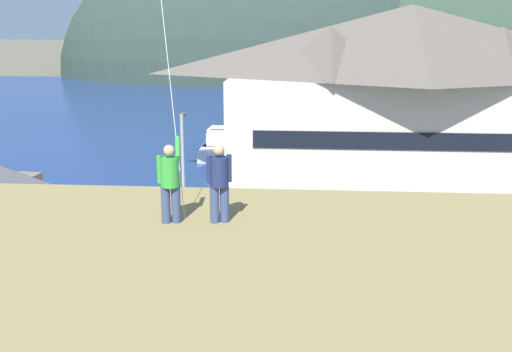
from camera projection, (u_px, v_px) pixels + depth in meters
The scene contains 16 objects.
ground_plane at pixel (262, 341), 23.46m from camera, with size 600.00×600.00×0.00m, color #66604C.
parking_lot_pad at pixel (269, 284), 28.28m from camera, with size 40.00×20.00×0.10m, color gray.
bay_water at pixel (293, 109), 81.43m from camera, with size 360.00×84.00×0.03m, color navy.
far_hill_west_ridge at pixel (259, 73), 132.88m from camera, with size 83.61×55.71×59.18m, color #2D3D33.
harbor_lodge at pixel (408, 93), 42.95m from camera, with size 25.60×11.59×12.52m.
wharf_dock at pixel (263, 142), 58.50m from camera, with size 3.20×14.58×0.70m.
moored_boat_wharfside at pixel (221, 142), 56.59m from camera, with size 2.98×8.14×2.16m.
moored_boat_outer_mooring at pixel (300, 144), 55.69m from camera, with size 2.66×7.41×2.16m.
moored_boat_inner_slip at pixel (219, 147), 54.62m from camera, with size 2.75×7.37×2.16m.
parked_car_back_row_left at pixel (375, 257), 28.75m from camera, with size 4.30×2.25×1.82m.
parked_car_front_row_silver at pixel (313, 312), 23.43m from camera, with size 4.34×2.33×1.82m.
parked_car_corner_spot at pixel (36, 310), 23.58m from camera, with size 4.24×2.13×1.82m.
parked_car_lone_by_shed at pixel (274, 248), 29.84m from camera, with size 4.30×2.25×1.82m.
parking_light_pole at pixel (183, 168), 33.03m from camera, with size 0.24×0.78×6.77m.
person_kite_flyer at pixel (170, 181), 13.59m from camera, with size 0.52×0.69×1.86m.
person_companion at pixel (219, 181), 13.61m from camera, with size 0.53×0.40×1.74m.
Camera 1 is at (1.43, -21.17, 11.75)m, focal length 44.15 mm.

